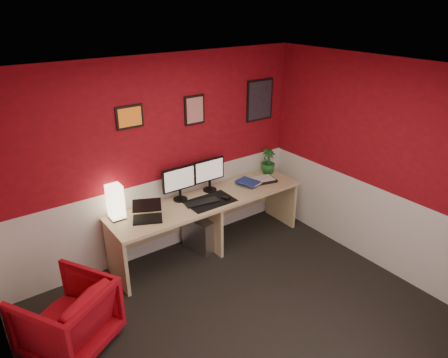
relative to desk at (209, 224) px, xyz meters
The scene contains 26 objects.
ground 1.54m from the desk, 109.75° to the right, with size 4.00×3.50×0.01m, color black.
ceiling 2.61m from the desk, 109.75° to the right, with size 4.00×3.50×0.01m, color white.
wall_back 1.08m from the desk, 145.63° to the left, with size 4.00×0.01×2.50m, color maroon.
wall_front 3.32m from the desk, 99.08° to the right, with size 4.00×0.01×2.50m, color maroon.
wall_left 3.00m from the desk, 150.71° to the right, with size 0.01×3.50×2.50m, color maroon.
wall_right 2.23m from the desk, 43.21° to the right, with size 0.01×3.50×2.50m, color maroon.
wainscot_back 0.62m from the desk, 146.01° to the left, with size 4.00×0.01×1.00m, color silver.
wainscot_right 2.05m from the desk, 43.31° to the right, with size 0.01×3.50×1.00m, color silver.
desk is the anchor object (origin of this frame).
shoji_lamp 1.28m from the desk, behind, with size 0.16×0.16×0.40m, color #FFE5B2.
laptop 0.99m from the desk, behind, with size 0.33×0.23×0.22m, color black.
monitor_left 0.75m from the desk, 149.51° to the left, with size 0.45×0.06×0.58m, color black.
monitor_right 0.70m from the desk, 52.62° to the left, with size 0.45×0.06×0.58m, color black.
desk_mat 0.38m from the desk, 110.83° to the right, with size 0.60×0.38×0.01m, color black.
keyboard 0.41m from the desk, 156.82° to the right, with size 0.42×0.14×0.02m, color black.
mouse 0.44m from the desk, 43.34° to the right, with size 0.06×0.10×0.03m, color black.
book_bottom 0.70m from the desk, ahead, with size 0.23×0.30×0.03m, color navy.
book_middle 0.71m from the desk, ahead, with size 0.19×0.26×0.02m, color silver.
book_top 0.68m from the desk, ahead, with size 0.21×0.28×0.03m, color navy.
zen_tray 0.98m from the desk, ahead, with size 0.35×0.25×0.03m, color black.
potted_plant 1.29m from the desk, ahead, with size 0.20×0.20×0.36m, color #19591E.
pc_tower 0.20m from the desk, 155.81° to the left, with size 0.20×0.45×0.45m, color #99999E.
armchair 2.10m from the desk, 162.91° to the right, with size 0.73×0.76×0.69m, color #AC0916.
art_left 1.72m from the desk, 157.90° to the left, with size 0.32×0.02×0.26m, color orange.
art_center 1.47m from the desk, 84.52° to the left, with size 0.28×0.02×0.36m, color red.
art_right 1.81m from the desk, 17.07° to the left, with size 0.44×0.02×0.56m, color black.
Camera 1 is at (-2.03, -2.45, 3.07)m, focal length 32.70 mm.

